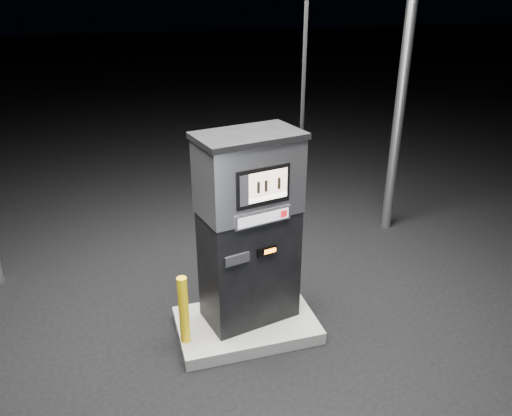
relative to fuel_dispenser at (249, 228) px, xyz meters
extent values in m
plane|color=black|center=(-0.07, -0.10, -1.29)|extent=(80.00, 80.00, 0.00)
cube|color=gray|center=(-0.07, -0.10, -1.22)|extent=(1.60, 1.00, 0.15)
cylinder|color=gray|center=(2.93, 1.90, 0.96)|extent=(0.16, 0.16, 4.50)
cube|color=black|center=(-0.01, 0.00, -0.47)|extent=(1.13, 0.79, 1.35)
cube|color=#A7A7AE|center=(-0.01, 0.00, 0.61)|extent=(1.15, 0.82, 0.81)
cube|color=black|center=(-0.01, 0.00, 1.05)|extent=(1.20, 0.87, 0.06)
cube|color=black|center=(0.06, -0.30, 0.61)|extent=(0.60, 0.16, 0.41)
cube|color=beige|center=(0.11, -0.31, 0.64)|extent=(0.43, 0.10, 0.26)
cube|color=white|center=(0.11, -0.31, 0.48)|extent=(0.43, 0.10, 0.05)
cube|color=#A7A7AE|center=(0.06, -0.30, 0.26)|extent=(0.64, 0.17, 0.15)
cube|color=#A1A4A9|center=(0.06, -0.32, 0.26)|extent=(0.58, 0.13, 0.11)
cube|color=#A80B14|center=(0.30, -0.27, 0.26)|extent=(0.07, 0.02, 0.08)
cube|color=black|center=(0.11, -0.29, -0.15)|extent=(0.24, 0.07, 0.10)
cube|color=orange|center=(0.15, -0.30, -0.15)|extent=(0.14, 0.03, 0.05)
cube|color=black|center=(-0.24, -0.37, -0.15)|extent=(0.28, 0.08, 0.11)
cube|color=black|center=(0.55, 0.12, -0.01)|extent=(0.15, 0.21, 0.27)
cylinder|color=gray|center=(0.61, 0.13, -0.01)|extent=(0.12, 0.25, 0.08)
cylinder|color=black|center=(0.60, 0.08, 1.79)|extent=(0.05, 0.05, 3.34)
cylinder|color=yellow|center=(-0.81, -0.26, -0.74)|extent=(0.13, 0.13, 0.81)
cylinder|color=yellow|center=(0.48, 0.10, -0.74)|extent=(0.12, 0.12, 0.79)
camera|label=1|loc=(-1.33, -4.71, 2.46)|focal=35.00mm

